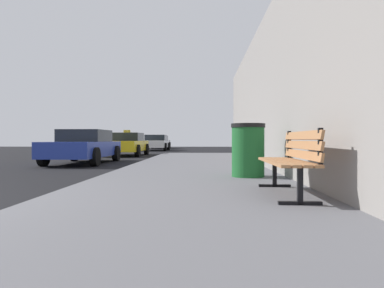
{
  "coord_description": "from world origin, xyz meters",
  "views": [
    {
      "loc": [
        4.17,
        -4.15,
        0.91
      ],
      "look_at": [
        3.95,
        2.93,
        0.82
      ],
      "focal_mm": 33.68,
      "sensor_mm": 36.0,
      "label": 1
    }
  ],
  "objects_px": {
    "trash_bin": "(248,150)",
    "car_black": "(159,142)",
    "car_blue": "(84,146)",
    "bench": "(292,157)",
    "car_yellow": "(126,144)",
    "car_white": "(156,143)"
  },
  "relations": [
    {
      "from": "trash_bin",
      "to": "car_black",
      "type": "distance_m",
      "value": 28.13
    },
    {
      "from": "trash_bin",
      "to": "car_blue",
      "type": "height_order",
      "value": "car_blue"
    },
    {
      "from": "bench",
      "to": "car_blue",
      "type": "bearing_deg",
      "value": 124.71
    },
    {
      "from": "trash_bin",
      "to": "car_black",
      "type": "bearing_deg",
      "value": 100.71
    },
    {
      "from": "bench",
      "to": "car_yellow",
      "type": "distance_m",
      "value": 15.86
    },
    {
      "from": "car_blue",
      "to": "car_black",
      "type": "relative_size",
      "value": 1.02
    },
    {
      "from": "bench",
      "to": "car_white",
      "type": "xyz_separation_m",
      "value": [
        -5.05,
        23.92,
        -0.02
      ]
    },
    {
      "from": "bench",
      "to": "car_white",
      "type": "bearing_deg",
      "value": 102.58
    },
    {
      "from": "car_blue",
      "to": "car_yellow",
      "type": "distance_m",
      "value": 6.41
    },
    {
      "from": "trash_bin",
      "to": "car_white",
      "type": "xyz_separation_m",
      "value": [
        -4.74,
        21.56,
        -0.05
      ]
    },
    {
      "from": "bench",
      "to": "car_white",
      "type": "distance_m",
      "value": 24.45
    },
    {
      "from": "car_blue",
      "to": "car_white",
      "type": "xyz_separation_m",
      "value": [
        0.67,
        15.46,
        -0.0
      ]
    },
    {
      "from": "car_black",
      "to": "car_white",
      "type": "bearing_deg",
      "value": 94.56
    },
    {
      "from": "car_black",
      "to": "trash_bin",
      "type": "bearing_deg",
      "value": 100.71
    },
    {
      "from": "car_white",
      "to": "car_black",
      "type": "relative_size",
      "value": 0.94
    },
    {
      "from": "car_white",
      "to": "car_black",
      "type": "xyz_separation_m",
      "value": [
        -0.48,
        6.08,
        0.0
      ]
    },
    {
      "from": "bench",
      "to": "car_blue",
      "type": "distance_m",
      "value": 10.22
    },
    {
      "from": "car_blue",
      "to": "car_yellow",
      "type": "bearing_deg",
      "value": -92.04
    },
    {
      "from": "trash_bin",
      "to": "bench",
      "type": "bearing_deg",
      "value": -82.5
    },
    {
      "from": "bench",
      "to": "car_black",
      "type": "relative_size",
      "value": 0.41
    },
    {
      "from": "bench",
      "to": "trash_bin",
      "type": "distance_m",
      "value": 2.38
    },
    {
      "from": "car_black",
      "to": "bench",
      "type": "bearing_deg",
      "value": 100.46
    }
  ]
}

